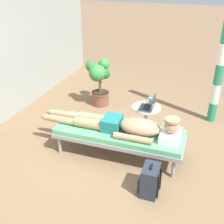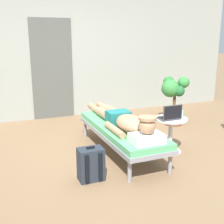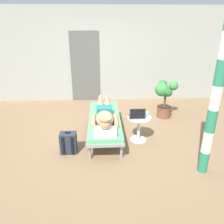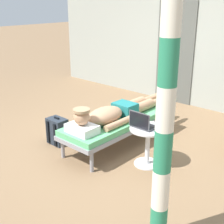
{
  "view_description": "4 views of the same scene",
  "coord_description": "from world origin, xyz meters",
  "px_view_note": "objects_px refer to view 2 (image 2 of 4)",
  "views": [
    {
      "loc": [
        -3.39,
        -0.99,
        2.59
      ],
      "look_at": [
        0.15,
        0.24,
        0.65
      ],
      "focal_mm": 45.32,
      "sensor_mm": 36.0,
      "label": 1
    },
    {
      "loc": [
        -1.64,
        -3.61,
        1.69
      ],
      "look_at": [
        -0.05,
        0.2,
        0.61
      ],
      "focal_mm": 46.7,
      "sensor_mm": 36.0,
      "label": 2
    },
    {
      "loc": [
        -0.01,
        -4.11,
        2.29
      ],
      "look_at": [
        0.2,
        -0.04,
        0.59
      ],
      "focal_mm": 35.16,
      "sensor_mm": 36.0,
      "label": 3
    },
    {
      "loc": [
        2.84,
        -3.19,
        2.08
      ],
      "look_at": [
        -0.06,
        0.04,
        0.49
      ],
      "focal_mm": 50.18,
      "sensor_mm": 36.0,
      "label": 4
    }
  ],
  "objects_px": {
    "person_reclining": "(124,121)",
    "side_table": "(171,129)",
    "lounge_chair": "(121,130)",
    "drink_glass": "(181,114)",
    "backpack": "(91,164)",
    "potted_plant": "(173,98)",
    "laptop": "(170,116)"
  },
  "relations": [
    {
      "from": "drink_glass",
      "to": "potted_plant",
      "type": "relative_size",
      "value": 0.12
    },
    {
      "from": "lounge_chair",
      "to": "side_table",
      "type": "height_order",
      "value": "side_table"
    },
    {
      "from": "side_table",
      "to": "person_reclining",
      "type": "bearing_deg",
      "value": 166.63
    },
    {
      "from": "drink_glass",
      "to": "backpack",
      "type": "relative_size",
      "value": 0.26
    },
    {
      "from": "lounge_chair",
      "to": "side_table",
      "type": "bearing_deg",
      "value": -19.88
    },
    {
      "from": "drink_glass",
      "to": "backpack",
      "type": "bearing_deg",
      "value": -166.88
    },
    {
      "from": "laptop",
      "to": "person_reclining",
      "type": "bearing_deg",
      "value": 161.13
    },
    {
      "from": "side_table",
      "to": "backpack",
      "type": "height_order",
      "value": "side_table"
    },
    {
      "from": "side_table",
      "to": "laptop",
      "type": "relative_size",
      "value": 1.69
    },
    {
      "from": "person_reclining",
      "to": "backpack",
      "type": "bearing_deg",
      "value": -141.53
    },
    {
      "from": "backpack",
      "to": "person_reclining",
      "type": "bearing_deg",
      "value": 38.47
    },
    {
      "from": "side_table",
      "to": "drink_glass",
      "type": "bearing_deg",
      "value": -9.5
    },
    {
      "from": "person_reclining",
      "to": "backpack",
      "type": "height_order",
      "value": "person_reclining"
    },
    {
      "from": "backpack",
      "to": "lounge_chair",
      "type": "bearing_deg",
      "value": 42.6
    },
    {
      "from": "lounge_chair",
      "to": "backpack",
      "type": "distance_m",
      "value": 0.94
    },
    {
      "from": "person_reclining",
      "to": "laptop",
      "type": "distance_m",
      "value": 0.67
    },
    {
      "from": "lounge_chair",
      "to": "drink_glass",
      "type": "relative_size",
      "value": 17.8
    },
    {
      "from": "lounge_chair",
      "to": "potted_plant",
      "type": "distance_m",
      "value": 1.78
    },
    {
      "from": "person_reclining",
      "to": "drink_glass",
      "type": "relative_size",
      "value": 19.94
    },
    {
      "from": "drink_glass",
      "to": "backpack",
      "type": "height_order",
      "value": "drink_glass"
    },
    {
      "from": "side_table",
      "to": "potted_plant",
      "type": "distance_m",
      "value": 1.44
    },
    {
      "from": "laptop",
      "to": "potted_plant",
      "type": "relative_size",
      "value": 0.33
    },
    {
      "from": "backpack",
      "to": "potted_plant",
      "type": "height_order",
      "value": "potted_plant"
    },
    {
      "from": "person_reclining",
      "to": "side_table",
      "type": "height_order",
      "value": "person_reclining"
    },
    {
      "from": "drink_glass",
      "to": "potted_plant",
      "type": "xyz_separation_m",
      "value": [
        0.68,
        1.19,
        -0.04
      ]
    },
    {
      "from": "lounge_chair",
      "to": "person_reclining",
      "type": "bearing_deg",
      "value": -90.0
    },
    {
      "from": "lounge_chair",
      "to": "drink_glass",
      "type": "bearing_deg",
      "value": -18.1
    },
    {
      "from": "side_table",
      "to": "laptop",
      "type": "xyz_separation_m",
      "value": [
        -0.06,
        -0.05,
        0.23
      ]
    },
    {
      "from": "side_table",
      "to": "drink_glass",
      "type": "distance_m",
      "value": 0.27
    },
    {
      "from": "person_reclining",
      "to": "drink_glass",
      "type": "height_order",
      "value": "person_reclining"
    },
    {
      "from": "potted_plant",
      "to": "lounge_chair",
      "type": "bearing_deg",
      "value": -148.9
    },
    {
      "from": "side_table",
      "to": "potted_plant",
      "type": "xyz_separation_m",
      "value": [
        0.83,
        1.16,
        0.18
      ]
    }
  ]
}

